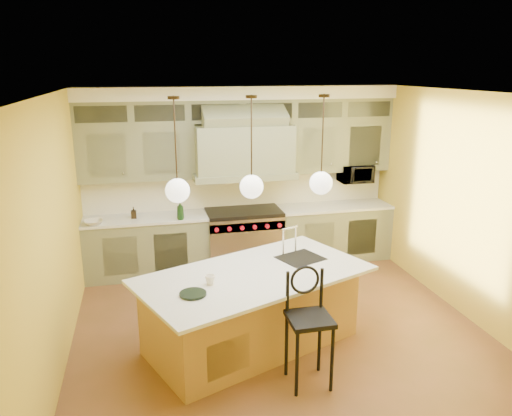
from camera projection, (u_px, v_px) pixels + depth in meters
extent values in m
plane|color=brown|center=(279.00, 329.00, 6.27)|extent=(5.00, 5.00, 0.00)
plane|color=white|center=(282.00, 93.00, 5.48)|extent=(5.00, 5.00, 0.00)
plane|color=gold|center=(239.00, 176.00, 8.22)|extent=(5.00, 0.00, 5.00)
plane|color=gold|center=(375.00, 319.00, 3.53)|extent=(5.00, 0.00, 5.00)
plane|color=gold|center=(55.00, 234.00, 5.34)|extent=(0.00, 5.00, 5.00)
plane|color=gold|center=(467.00, 206.00, 6.42)|extent=(0.00, 5.00, 5.00)
cube|color=gray|center=(147.00, 247.00, 7.85)|extent=(1.90, 0.65, 0.90)
cube|color=gray|center=(332.00, 233.00, 8.52)|extent=(1.90, 0.65, 0.90)
cube|color=silver|center=(146.00, 218.00, 7.73)|extent=(1.90, 0.68, 0.04)
cube|color=silver|center=(333.00, 206.00, 8.40)|extent=(1.90, 0.68, 0.04)
cube|color=silver|center=(240.00, 190.00, 8.27)|extent=(5.00, 0.04, 0.56)
cube|color=gray|center=(136.00, 153.00, 7.58)|extent=(1.75, 0.35, 0.85)
cube|color=gray|center=(337.00, 145.00, 8.28)|extent=(1.75, 0.35, 0.85)
cube|color=gray|center=(243.00, 149.00, 7.76)|extent=(1.50, 0.70, 0.75)
cube|color=#747A59|center=(243.00, 174.00, 7.87)|extent=(1.60, 0.76, 0.10)
cube|color=#333833|center=(241.00, 111.00, 7.77)|extent=(5.00, 0.35, 0.35)
cube|color=white|center=(241.00, 93.00, 7.67)|extent=(5.00, 0.47, 0.20)
cube|color=silver|center=(244.00, 240.00, 8.16)|extent=(1.20, 0.70, 0.90)
cube|color=black|center=(244.00, 212.00, 8.03)|extent=(1.20, 0.70, 0.06)
cube|color=silver|center=(248.00, 227.00, 7.78)|extent=(1.20, 0.06, 0.14)
cube|color=#AC793D|center=(252.00, 310.00, 5.83)|extent=(2.61, 1.93, 0.88)
cube|color=silver|center=(254.00, 275.00, 5.67)|extent=(2.93, 2.26, 0.04)
cube|color=black|center=(300.00, 260.00, 6.11)|extent=(0.64, 0.61, 0.05)
cylinder|color=black|center=(297.00, 364.00, 4.90)|extent=(0.04, 0.04, 0.71)
cylinder|color=black|center=(332.00, 360.00, 4.98)|extent=(0.04, 0.04, 0.71)
cylinder|color=black|center=(286.00, 345.00, 5.25)|extent=(0.04, 0.04, 0.71)
cylinder|color=black|center=(319.00, 341.00, 5.33)|extent=(0.04, 0.04, 0.71)
cube|color=black|center=(310.00, 319.00, 5.01)|extent=(0.43, 0.43, 0.05)
torus|color=black|center=(305.00, 280.00, 5.09)|extent=(0.31, 0.03, 0.31)
imported|color=black|center=(355.00, 173.00, 8.41)|extent=(0.54, 0.37, 0.30)
imported|color=#143315|center=(180.00, 210.00, 7.56)|extent=(0.12, 0.12, 0.29)
imported|color=black|center=(134.00, 213.00, 7.64)|extent=(0.08, 0.08, 0.18)
imported|color=silver|center=(94.00, 222.00, 7.35)|extent=(0.31, 0.31, 0.07)
imported|color=white|center=(210.00, 280.00, 5.35)|extent=(0.12, 0.12, 0.11)
cylinder|color=#2D2319|center=(173.00, 98.00, 5.00)|extent=(0.12, 0.12, 0.03)
cylinder|color=#2D2319|center=(175.00, 142.00, 5.12)|extent=(0.02, 0.02, 0.93)
sphere|color=white|center=(178.00, 191.00, 5.26)|extent=(0.26, 0.26, 0.26)
cylinder|color=#2D2319|center=(251.00, 97.00, 5.17)|extent=(0.12, 0.12, 0.03)
cylinder|color=#2D2319|center=(251.00, 139.00, 5.29)|extent=(0.02, 0.02, 0.93)
sphere|color=white|center=(252.00, 187.00, 5.43)|extent=(0.26, 0.26, 0.26)
cylinder|color=#2D2319|center=(324.00, 96.00, 5.34)|extent=(0.12, 0.12, 0.03)
cylinder|color=#2D2319|center=(323.00, 137.00, 5.46)|extent=(0.02, 0.02, 0.93)
sphere|color=white|center=(321.00, 183.00, 5.60)|extent=(0.26, 0.26, 0.26)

